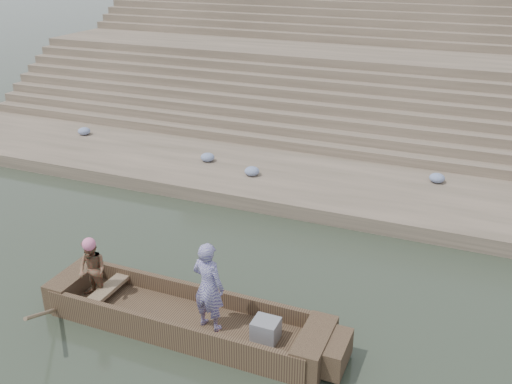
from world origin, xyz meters
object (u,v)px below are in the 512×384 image
Objects in this scene: main_rowboat at (185,323)px; rowing_man at (92,270)px; television at (265,330)px; standing_man at (208,286)px.

rowing_man is (-1.96, -0.10, 0.75)m from main_rowboat.
rowing_man is 2.78× the size of television.
television reaches higher than main_rowboat.
main_rowboat is 2.10m from rowing_man.
standing_man is 1.36× the size of rowing_man.
standing_man is 1.27m from television.
main_rowboat is 3.91× the size of rowing_man.
standing_man is 2.52m from rowing_man.
rowing_man is at bearing -178.38° from television.
main_rowboat is at bearing 16.81° from rowing_man.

